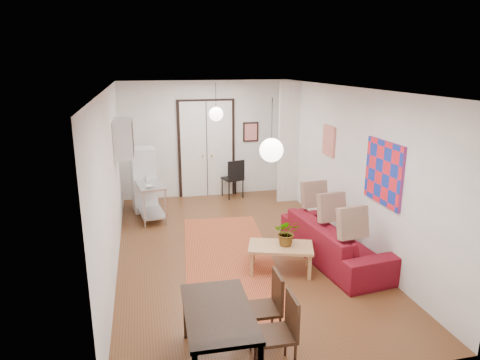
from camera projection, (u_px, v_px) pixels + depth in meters
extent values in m
plane|color=brown|center=(237.00, 250.00, 7.83)|extent=(7.00, 7.00, 0.00)
cube|color=silver|center=(236.00, 88.00, 7.06)|extent=(4.20, 7.00, 0.02)
cube|color=silver|center=(206.00, 139.00, 10.73)|extent=(4.20, 0.02, 2.90)
cube|color=silver|center=(315.00, 261.00, 4.15)|extent=(4.20, 0.02, 2.90)
cube|color=silver|center=(111.00, 180.00, 6.98)|extent=(0.02, 7.00, 2.90)
cube|color=silver|center=(347.00, 167.00, 7.90)|extent=(0.02, 7.00, 2.90)
cube|color=white|center=(207.00, 149.00, 10.75)|extent=(1.44, 0.06, 2.50)
cube|color=silver|center=(289.00, 143.00, 10.24)|extent=(0.50, 0.10, 2.90)
cube|color=silver|center=(124.00, 138.00, 8.31)|extent=(0.35, 1.00, 0.70)
cube|color=red|center=(384.00, 173.00, 6.67)|extent=(0.05, 1.00, 1.00)
cube|color=beige|center=(329.00, 141.00, 8.55)|extent=(0.05, 0.50, 0.60)
cube|color=red|center=(251.00, 132.00, 10.91)|extent=(0.40, 0.03, 0.50)
cube|color=#8E613B|center=(117.00, 131.00, 8.74)|extent=(0.03, 0.44, 0.54)
sphere|color=white|center=(216.00, 114.00, 9.11)|extent=(0.30, 0.30, 0.30)
cylinder|color=black|center=(216.00, 95.00, 9.00)|extent=(0.01, 0.01, 0.50)
sphere|color=white|center=(271.00, 150.00, 5.35)|extent=(0.30, 0.30, 0.30)
cylinder|color=black|center=(272.00, 118.00, 5.24)|extent=(0.01, 0.01, 0.50)
cube|color=#B2532C|center=(229.00, 258.00, 7.48)|extent=(1.88, 4.14, 0.01)
imported|color=maroon|center=(335.00, 241.00, 7.36)|extent=(1.20, 2.48, 0.70)
cube|color=tan|center=(281.00, 247.00, 6.90)|extent=(1.16, 0.87, 0.05)
cube|color=tan|center=(257.00, 269.00, 6.65)|extent=(0.07, 0.07, 0.41)
cube|color=tan|center=(312.00, 263.00, 6.85)|extent=(0.07, 0.07, 0.41)
cube|color=tan|center=(250.00, 257.00, 7.08)|extent=(0.07, 0.07, 0.41)
cube|color=tan|center=(302.00, 251.00, 7.28)|extent=(0.07, 0.07, 0.41)
imported|color=#316D34|center=(287.00, 232.00, 6.86)|extent=(0.49, 0.46, 0.45)
cube|color=silver|center=(150.00, 184.00, 9.17)|extent=(0.67, 1.11, 0.04)
cube|color=silver|center=(152.00, 212.00, 9.34)|extent=(0.62, 1.07, 0.03)
cylinder|color=silver|center=(141.00, 210.00, 8.77)|extent=(0.04, 0.04, 0.79)
cylinder|color=silver|center=(163.00, 208.00, 8.87)|extent=(0.04, 0.04, 0.79)
cylinder|color=silver|center=(140.00, 196.00, 9.68)|extent=(0.04, 0.04, 0.79)
cylinder|color=silver|center=(160.00, 194.00, 9.78)|extent=(0.04, 0.04, 0.79)
imported|color=beige|center=(150.00, 186.00, 8.88)|extent=(0.24, 0.24, 0.05)
imported|color=teal|center=(147.00, 177.00, 9.37)|extent=(0.10, 0.10, 0.17)
cube|color=silver|center=(144.00, 180.00, 9.75)|extent=(0.58, 0.58, 1.47)
cube|color=black|center=(218.00, 312.00, 4.65)|extent=(0.77, 1.30, 0.05)
cube|color=black|center=(184.00, 314.00, 5.24)|extent=(0.06, 0.06, 0.66)
cube|color=black|center=(235.00, 308.00, 5.38)|extent=(0.06, 0.06, 0.66)
cube|color=#341B10|center=(262.00, 309.00, 5.18)|extent=(0.43, 0.41, 0.04)
cube|color=#341B10|center=(258.00, 284.00, 5.30)|extent=(0.05, 0.40, 0.44)
cylinder|color=#341B10|center=(252.00, 335.00, 5.03)|extent=(0.03, 0.03, 0.42)
cylinder|color=#341B10|center=(280.00, 331.00, 5.11)|extent=(0.03, 0.03, 0.42)
cylinder|color=#341B10|center=(245.00, 318.00, 5.37)|extent=(0.03, 0.03, 0.42)
cylinder|color=#341B10|center=(271.00, 314.00, 5.45)|extent=(0.03, 0.03, 0.42)
cube|color=#341B10|center=(275.00, 335.00, 4.70)|extent=(0.43, 0.41, 0.04)
cube|color=#341B10|center=(270.00, 306.00, 4.81)|extent=(0.05, 0.40, 0.44)
cylinder|color=#341B10|center=(295.00, 359.00, 4.62)|extent=(0.03, 0.03, 0.42)
cylinder|color=#341B10|center=(256.00, 343.00, 4.88)|extent=(0.03, 0.03, 0.42)
cylinder|color=#341B10|center=(284.00, 339.00, 4.96)|extent=(0.03, 0.03, 0.42)
cube|color=black|center=(232.00, 179.00, 10.79)|extent=(0.55, 0.55, 0.04)
cube|color=black|center=(231.00, 167.00, 10.91)|extent=(0.45, 0.16, 0.48)
cylinder|color=black|center=(226.00, 190.00, 10.62)|extent=(0.03, 0.03, 0.48)
cylinder|color=black|center=(242.00, 189.00, 10.71)|extent=(0.03, 0.03, 0.48)
cylinder|color=black|center=(223.00, 186.00, 10.99)|extent=(0.03, 0.03, 0.48)
cylinder|color=black|center=(238.00, 185.00, 11.08)|extent=(0.03, 0.03, 0.48)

